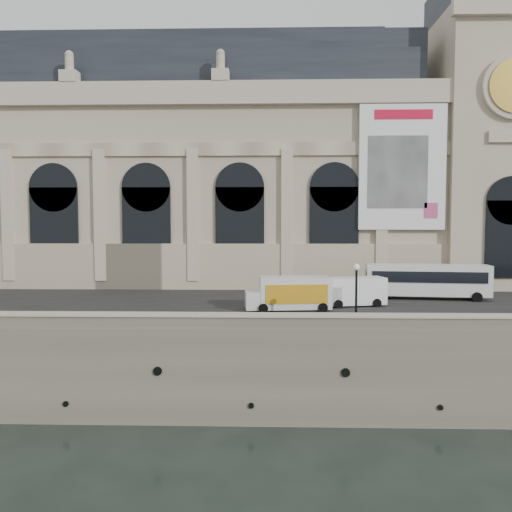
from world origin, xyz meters
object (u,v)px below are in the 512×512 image
(bus_right, at_px, (427,280))
(van_c, at_px, (349,292))
(lamp_right, at_px, (356,295))
(box_truck, at_px, (290,293))

(bus_right, height_order, van_c, bus_right)
(van_c, bearing_deg, lamp_right, -96.04)
(van_c, distance_m, box_truck, 5.63)
(lamp_right, bearing_deg, box_truck, 123.68)
(van_c, relative_size, lamp_right, 1.37)
(bus_right, xyz_separation_m, lamp_right, (-8.77, -12.79, 0.30))
(bus_right, relative_size, lamp_right, 2.63)
(bus_right, xyz_separation_m, van_c, (-7.86, -4.16, -0.57))
(bus_right, height_order, box_truck, bus_right)
(bus_right, distance_m, van_c, 8.91)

